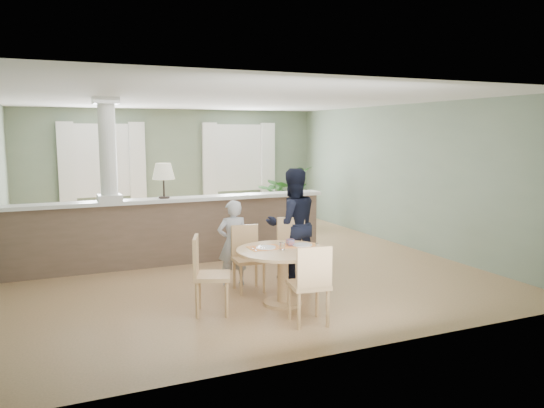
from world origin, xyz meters
name	(u,v)px	position (x,y,z in m)	size (l,w,h in m)	color
ground	(230,261)	(0.00, 0.00, 0.00)	(8.00, 8.00, 0.00)	tan
room_shell	(216,153)	(-0.03, 0.63, 1.81)	(7.02, 8.02, 2.71)	gray
pony_wall	(169,222)	(-0.99, 0.20, 0.71)	(5.32, 0.38, 2.70)	#775B4C
sofa	(175,224)	(-0.57, 1.50, 0.45)	(3.08, 1.20, 0.90)	#89694B
houseplant	(283,196)	(2.26, 2.75, 0.70)	(1.26, 1.09, 1.39)	#2E5D25
dining_table	(283,260)	(-0.11, -2.38, 0.57)	(1.18, 1.18, 0.80)	tan
chair_far_boy	(247,255)	(-0.30, -1.61, 0.49)	(0.42, 0.42, 0.89)	tan
chair_far_man	(293,248)	(0.38, -1.67, 0.53)	(0.49, 0.49, 0.97)	tan
chair_near	(311,281)	(-0.15, -3.20, 0.51)	(0.48, 0.48, 0.93)	tan
chair_side	(206,271)	(-1.11, -2.33, 0.52)	(0.55, 0.55, 0.95)	tan
child_person	(233,243)	(-0.41, -1.33, 0.61)	(0.45, 0.29, 1.23)	#ACACB1
man_person	(292,224)	(0.51, -1.37, 0.83)	(0.80, 0.63, 1.65)	black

